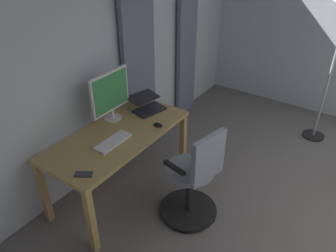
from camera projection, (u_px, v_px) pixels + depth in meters
name	position (u px, v px, depth m)	size (l,w,h in m)	color
back_room_partition	(106.00, 49.00, 3.41)	(5.13, 0.10, 2.66)	silver
curtain_left_panel	(187.00, 35.00, 4.44)	(0.41, 0.06, 2.31)	slate
curtain_right_panel	(138.00, 57.00, 3.72)	(0.52, 0.06, 2.31)	slate
desk	(118.00, 141.00, 3.23)	(1.50, 0.69, 0.73)	tan
office_chair	(195.00, 179.00, 3.00)	(0.56, 0.56, 1.00)	black
computer_monitor	(110.00, 93.00, 3.26)	(0.50, 0.18, 0.51)	white
computer_keyboard	(113.00, 142.00, 3.03)	(0.38, 0.13, 0.02)	white
laptop	(147.00, 105.00, 3.55)	(0.38, 0.37, 0.14)	#232328
computer_mouse	(158.00, 125.00, 3.27)	(0.06, 0.10, 0.04)	black
cell_phone_face_up	(83.00, 174.00, 2.66)	(0.07, 0.14, 0.01)	#333338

